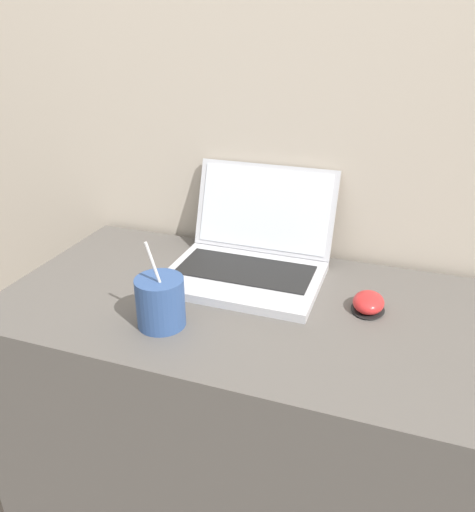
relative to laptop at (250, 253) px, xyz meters
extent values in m
cube|color=beige|center=(0.07, 0.18, 0.47)|extent=(7.00, 0.04, 2.50)
cube|color=#5B5651|center=(0.07, -0.14, -0.42)|extent=(1.16, 0.57, 0.74)
cube|color=silver|center=(0.00, -0.06, -0.04)|extent=(0.36, 0.26, 0.02)
cube|color=black|center=(0.00, -0.04, -0.03)|extent=(0.32, 0.15, 0.00)
cube|color=silver|center=(0.00, 0.11, 0.08)|extent=(0.36, 0.08, 0.21)
cube|color=white|center=(0.00, 0.11, 0.08)|extent=(0.33, 0.07, 0.19)
cylinder|color=#33518C|center=(-0.10, -0.28, 0.00)|extent=(0.10, 0.10, 0.10)
cylinder|color=black|center=(-0.10, -0.28, 0.05)|extent=(0.08, 0.08, 0.01)
cylinder|color=white|center=(-0.09, -0.30, 0.06)|extent=(0.04, 0.02, 0.15)
ellipsoid|color=black|center=(0.29, -0.09, -0.05)|extent=(0.07, 0.09, 0.01)
ellipsoid|color=red|center=(0.29, -0.09, -0.03)|extent=(0.07, 0.08, 0.04)
camera|label=1|loc=(0.34, -1.04, 0.51)|focal=35.00mm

